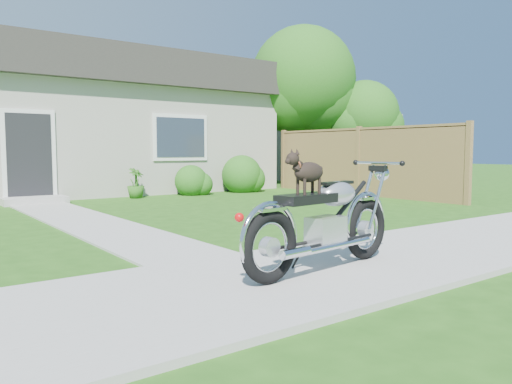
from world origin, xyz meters
The scene contains 10 objects.
ground centered at (0.00, 0.00, 0.00)m, with size 80.00×80.00×0.00m, color #235114.
sidewalk centered at (0.00, 0.00, 0.02)m, with size 24.00×2.20×0.04m, color #9E9B93.
walkway centered at (-1.50, 5.00, 0.01)m, with size 1.20×8.00×0.03m, color #9E9B93.
house centered at (0.00, 11.99, 2.16)m, with size 12.60×7.03×4.50m.
fence centered at (6.30, 5.75, 0.94)m, with size 0.12×6.62×1.90m.
tree_near centered at (9.21, 7.95, 2.33)m, with size 2.46×2.37×3.64m.
tree_far centered at (7.52, 9.22, 3.51)m, with size 3.57×3.57×5.47m.
shrub_row centered at (0.02, 8.50, 0.45)m, with size 11.04×1.19×1.19m.
potted_plant_right centered at (0.95, 8.55, 0.39)m, with size 0.44×0.44×0.79m, color #2D631B.
motorcycle_with_dog centered at (-0.72, -0.11, 0.55)m, with size 2.22×0.64×1.18m.
Camera 1 is at (-4.21, -3.66, 1.23)m, focal length 35.00 mm.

